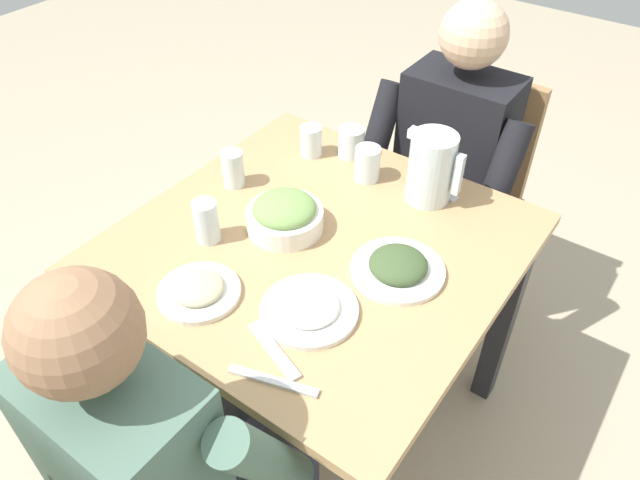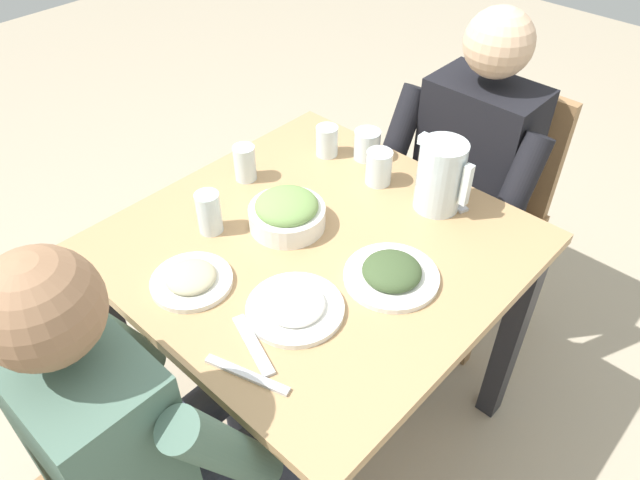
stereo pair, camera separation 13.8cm
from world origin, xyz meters
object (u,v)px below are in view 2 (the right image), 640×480
Objects in this scene: salad_bowl at (287,212)px; plate_dolmas at (392,273)px; water_pitcher at (440,176)px; water_glass_by_pitcher at (327,141)px; dining_table at (316,277)px; chair_far at (482,198)px; water_glass_near_right at (245,163)px; water_glass_far_right at (379,167)px; plate_yoghurt at (295,306)px; diner_far at (455,189)px; water_glass_far_left at (209,213)px; diner_near at (149,428)px; plate_beans at (191,279)px; water_glass_near_left at (367,145)px.

salad_bowl is 0.31m from plate_dolmas.
water_pitcher is 2.12× the size of water_glass_by_pitcher.
dining_table is at bearing 3.99° from salad_bowl.
chair_far reaches higher than salad_bowl.
water_glass_far_right is at bearing 40.20° from water_glass_near_right.
plate_yoghurt is 2.12× the size of water_glass_near_right.
water_pitcher is (0.08, -0.24, 0.21)m from diner_far.
diner_far is 0.57m from plate_dolmas.
water_glass_far_left is (-0.28, -0.71, 0.17)m from diner_far.
plate_yoghurt is 2.39× the size of water_glass_by_pitcher.
dining_table is at bearing 95.81° from diner_near.
plate_beans is 0.67m from water_glass_near_left.
chair_far reaches higher than water_glass_far_right.
dining_table is 4.24× the size of plate_yoghurt.
diner_near is 0.92m from water_glass_by_pitcher.
water_glass_by_pitcher is (-0.02, 0.45, -0.01)m from water_glass_far_left.
diner_far reaches higher than water_glass_by_pitcher.
salad_bowl is at bearing -105.21° from diner_far.
plate_beans is at bearing -156.35° from plate_yoghurt.
water_glass_by_pitcher is (-0.46, 0.28, 0.03)m from plate_dolmas.
chair_far is 10.12× the size of water_glass_near_left.
chair_far reaches higher than dining_table.
salad_bowl is 1.74× the size of water_glass_far_left.
water_pitcher is at bearing 68.63° from plate_beans.
chair_far is 1.00m from plate_yoghurt.
diner_near is 0.90m from water_pitcher.
plate_yoghurt is at bearing -8.37° from water_glass_far_left.
plate_yoghurt is (0.13, -0.20, 0.14)m from dining_table.
plate_dolmas is (0.09, 0.22, 0.00)m from plate_yoghurt.
diner_far is at bearing 89.84° from diner_near.
chair_far reaches higher than water_glass_by_pitcher.
diner_near reaches higher than water_glass_far_left.
plate_beans is at bearing 122.26° from diner_near.
water_glass_by_pitcher is (-0.14, 0.60, 0.03)m from plate_beans.
dining_table is 4.72× the size of salad_bowl.
diner_near is at bearing -77.70° from water_glass_near_left.
diner_far is 10.58× the size of water_glass_far_left.
water_glass_far_left is at bearing -63.69° from water_glass_near_right.
salad_bowl is at bearing 105.26° from diner_near.
dining_table is at bearing -10.46° from water_glass_near_right.
water_glass_near_right is at bearing 175.80° from plate_dolmas.
water_glass_near_left is 0.85× the size of water_glass_near_right.
water_pitcher is at bearing 1.83° from water_glass_by_pitcher.
plate_dolmas is 2.55× the size of water_glass_near_left.
water_glass_far_right is (0.05, 0.30, 0.01)m from salad_bowl.
water_pitcher is 1.88× the size of water_glass_near_right.
water_glass_far_left reaches higher than plate_yoghurt.
salad_bowl reaches higher than dining_table.
water_glass_far_left reaches higher than plate_beans.
plate_yoghurt is at bearing -91.22° from water_pitcher.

